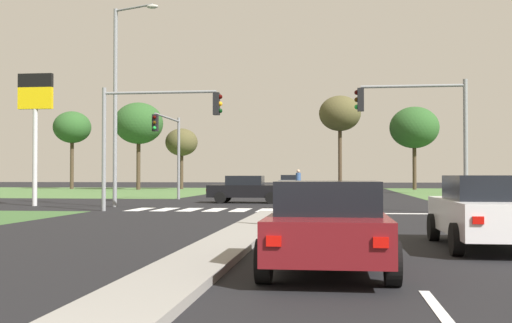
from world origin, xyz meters
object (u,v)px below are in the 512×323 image
car_white_third (489,211)px  street_lamp_second (119,95)px  traffic_signal_near_left (148,124)px  fuel_price_totem (35,109)px  treeline_third (182,143)px  traffic_signal_near_right (424,121)px  treeline_fifth (414,128)px  treeline_near (72,128)px  treeline_fourth (340,114)px  pedestrian_at_median (298,180)px  traffic_signal_far_left (170,140)px  car_maroon_second (328,225)px  car_grey_fourth (289,182)px  car_black_near (247,189)px  treeline_second (139,124)px

car_white_third → street_lamp_second: bearing=131.3°
traffic_signal_near_left → fuel_price_totem: 8.17m
treeline_third → car_white_third: bearing=-69.7°
traffic_signal_near_right → treeline_fifth: (4.87, 42.00, 2.83)m
car_white_third → treeline_near: size_ratio=0.52×
traffic_signal_near_right → treeline_fourth: treeline_fourth is taller
pedestrian_at_median → street_lamp_second: bearing=-42.2°
traffic_signal_far_left → treeline_near: size_ratio=0.66×
car_maroon_second → fuel_price_totem: size_ratio=0.63×
treeline_near → car_grey_fourth: bearing=-2.3°
street_lamp_second → treeline_fourth: (11.07, 37.55, 2.60)m
traffic_signal_near_right → fuel_price_totem: (-18.64, 3.89, 1.15)m
car_white_third → pedestrian_at_median: size_ratio=2.50×
fuel_price_totem → traffic_signal_near_right: bearing=-11.8°
car_white_third → traffic_signal_far_left: bearing=119.5°
car_black_near → fuel_price_totem: fuel_price_totem is taller
traffic_signal_near_left → fuel_price_totem: (-7.08, 3.89, 1.16)m
car_grey_fourth → treeline_third: 12.99m
fuel_price_totem → treeline_third: (-1.76, 37.85, 0.24)m
traffic_signal_far_left → pedestrian_at_median: bearing=33.3°
car_maroon_second → treeline_third: size_ratio=0.63×
traffic_signal_near_right → traffic_signal_near_left: (-11.56, 0.00, -0.01)m
car_grey_fourth → treeline_third: size_ratio=0.69×
traffic_signal_far_left → car_black_near: bearing=-25.5°
traffic_signal_near_left → treeline_second: (-12.67, 38.31, 3.28)m
treeline_second → treeline_fourth: size_ratio=0.93×
car_white_third → car_grey_fourth: size_ratio=0.97×
treeline_near → treeline_fourth: size_ratio=0.87×
car_maroon_second → street_lamp_second: size_ratio=0.44×
car_black_near → traffic_signal_near_right: traffic_signal_near_right is taller
car_black_near → treeline_third: bearing=-160.2°
car_maroon_second → car_grey_fourth: car_grey_fourth is taller
traffic_signal_near_left → treeline_fifth: bearing=68.6°
car_black_near → treeline_near: 40.74m
treeline_second → street_lamp_second: bearing=-73.8°
car_white_third → street_lamp_second: street_lamp_second is taller
fuel_price_totem → treeline_near: treeline_near is taller
treeline_fourth → street_lamp_second: bearing=-106.4°
treeline_third → treeline_fifth: size_ratio=0.76×
treeline_third → car_maroon_second: bearing=-73.9°
traffic_signal_near_right → traffic_signal_near_left: size_ratio=1.02×
car_white_third → street_lamp_second: (-13.70, 15.62, 4.65)m
car_white_third → traffic_signal_far_left: (-13.19, 23.34, 2.90)m
car_maroon_second → traffic_signal_near_left: size_ratio=0.79×
traffic_signal_far_left → traffic_signal_near_left: bearing=-79.8°
car_black_near → car_maroon_second: car_black_near is taller
treeline_near → treeline_fourth: 29.73m
traffic_signal_near_right → traffic_signal_far_left: bearing=140.8°
treeline_near → treeline_second: bearing=-16.4°
fuel_price_totem → treeline_third: bearing=92.7°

